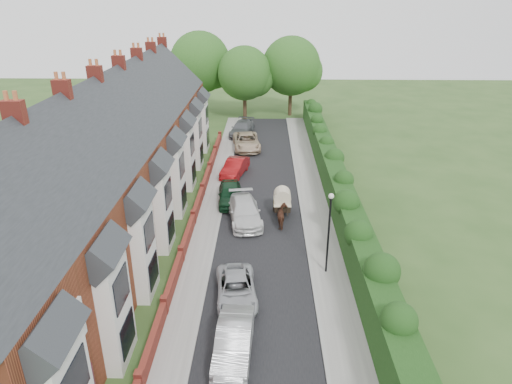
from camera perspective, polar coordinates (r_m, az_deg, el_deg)
ground at (r=24.34m, az=1.60°, el=-15.21°), size 140.00×140.00×0.00m
road at (r=33.62m, az=0.68°, el=-3.34°), size 6.00×58.00×0.02m
pavement_hedge_side at (r=33.81m, az=7.66°, el=-3.30°), size 2.20×58.00×0.12m
pavement_house_side at (r=33.84m, az=-5.86°, el=-3.18°), size 1.70×58.00×0.12m
kerb_hedge_side at (r=33.70m, az=5.88°, el=-3.29°), size 0.18×58.00×0.13m
kerb_house_side at (r=33.75m, az=-4.51°, el=-3.19°), size 0.18×58.00×0.13m
hedge at (r=33.40m, az=10.87°, el=-0.94°), size 2.10×58.00×2.85m
terrace_row at (r=32.66m, az=-17.84°, el=3.18°), size 9.05×40.50×11.50m
garden_wall_row at (r=32.92m, az=-7.82°, el=-3.31°), size 0.35×40.35×1.10m
lamppost at (r=26.14m, az=9.14°, el=-3.92°), size 0.32×0.32×5.16m
tree_far_left at (r=59.85m, az=-1.10°, el=14.47°), size 7.14×6.80×9.29m
tree_far_right at (r=61.79m, az=4.78°, el=15.25°), size 7.98×7.60×10.31m
tree_far_back at (r=63.18m, az=-6.59°, el=15.64°), size 8.40×8.00×10.82m
car_silver_a at (r=21.81m, az=-2.78°, el=-18.11°), size 1.78×4.61×1.50m
car_silver_b at (r=25.11m, az=-2.47°, el=-12.01°), size 2.60×4.77×1.27m
car_white at (r=32.95m, az=-1.43°, el=-2.45°), size 2.99×5.60×1.54m
car_green at (r=35.85m, az=-3.27°, el=-0.23°), size 2.19×4.68×1.55m
car_red at (r=41.41m, az=-2.65°, el=3.10°), size 2.61×4.77×1.49m
car_beige at (r=48.60m, az=-1.19°, el=6.34°), size 3.32×6.03×1.60m
car_grey at (r=53.41m, az=-1.77°, el=7.93°), size 3.09×5.77×1.59m
horse at (r=32.25m, az=3.39°, el=-3.11°), size 0.92×1.85×1.53m
horse_cart at (r=33.82m, az=3.30°, el=-0.94°), size 1.33×2.93×2.11m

